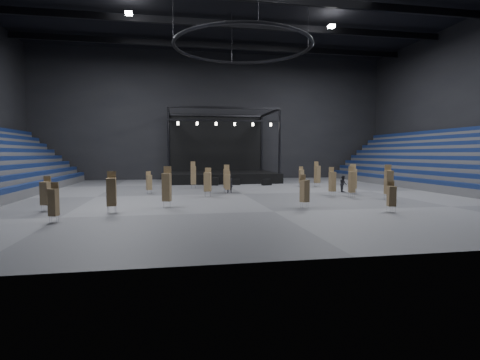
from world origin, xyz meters
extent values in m
plane|color=#535356|center=(0.00, 0.00, 0.00)|extent=(50.00, 50.00, 0.00)
cube|color=black|center=(0.00, 21.00, 9.00)|extent=(50.00, 0.20, 18.00)
cube|color=#0E1940|center=(-18.12, 0.00, 0.95)|extent=(0.59, 40.00, 0.40)
cube|color=#0E1940|center=(-19.02, 0.00, 1.70)|extent=(0.59, 40.00, 0.40)
cube|color=#49494B|center=(21.40, 0.00, 0.38)|extent=(7.20, 40.00, 0.75)
cube|color=#0E1940|center=(18.12, 0.00, 0.95)|extent=(0.59, 40.00, 0.40)
cube|color=#49494B|center=(21.85, 0.00, 0.75)|extent=(6.30, 40.00, 1.50)
cube|color=#0E1940|center=(19.02, 0.00, 1.70)|extent=(0.59, 40.00, 0.40)
cube|color=#49494B|center=(22.30, 0.00, 1.12)|extent=(5.40, 40.00, 2.25)
cube|color=#0E1940|center=(19.91, 0.00, 2.45)|extent=(0.59, 40.00, 0.40)
cube|color=#49494B|center=(22.75, 0.00, 1.50)|extent=(4.50, 40.00, 3.00)
cube|color=#0E1940|center=(20.82, 0.00, 3.20)|extent=(0.59, 40.00, 0.40)
cube|color=#49494B|center=(23.20, 0.00, 1.88)|extent=(3.60, 40.00, 3.75)
cube|color=#0E1940|center=(21.71, 0.00, 3.95)|extent=(0.59, 40.00, 0.40)
cube|color=#49494B|center=(23.65, 0.00, 2.25)|extent=(2.70, 40.00, 4.50)
cube|color=#0E1940|center=(22.61, 0.00, 4.70)|extent=(0.59, 40.00, 0.40)
cube|color=#49494B|center=(24.10, 0.00, 2.62)|extent=(1.80, 40.00, 5.25)
cube|color=#0E1940|center=(23.52, 0.00, 5.45)|extent=(0.59, 40.00, 0.40)
cube|color=black|center=(0.00, 15.50, 0.60)|extent=(14.00, 10.00, 1.20)
cube|color=black|center=(0.00, 20.30, 5.20)|extent=(13.30, 0.30, 8.00)
cylinder|color=black|center=(-6.60, 10.90, 5.10)|extent=(0.24, 0.24, 7.80)
cylinder|color=black|center=(-6.60, 20.10, 5.10)|extent=(0.24, 0.24, 7.80)
cylinder|color=black|center=(6.60, 10.90, 5.10)|extent=(0.24, 0.24, 7.80)
cylinder|color=black|center=(6.60, 20.10, 5.10)|extent=(0.24, 0.24, 7.80)
cube|color=black|center=(0.00, 10.90, 9.00)|extent=(13.40, 0.25, 0.25)
cube|color=black|center=(0.00, 20.10, 9.00)|extent=(13.40, 0.25, 0.25)
cube|color=black|center=(0.00, 10.90, 7.50)|extent=(13.40, 0.20, 0.20)
cylinder|color=white|center=(-5.50, 10.90, 7.10)|extent=(0.24, 0.24, 0.35)
cylinder|color=white|center=(-3.30, 10.90, 7.10)|extent=(0.24, 0.24, 0.35)
cylinder|color=white|center=(-1.10, 10.90, 7.10)|extent=(0.24, 0.24, 0.35)
cylinder|color=white|center=(1.10, 10.90, 7.10)|extent=(0.24, 0.24, 0.35)
cylinder|color=white|center=(3.30, 10.90, 7.10)|extent=(0.24, 0.24, 0.35)
cylinder|color=white|center=(5.50, 10.90, 7.10)|extent=(0.24, 0.24, 0.35)
torus|color=black|center=(0.00, 0.00, 13.00)|extent=(12.30, 12.30, 0.30)
cylinder|color=black|center=(6.00, 0.00, 15.50)|extent=(0.04, 0.04, 5.00)
cylinder|color=black|center=(0.00, 6.00, 15.50)|extent=(0.04, 0.04, 5.00)
cylinder|color=black|center=(-6.00, 0.00, 15.50)|extent=(0.04, 0.04, 5.00)
cube|color=black|center=(0.00, 7.00, 17.20)|extent=(49.00, 0.35, 0.70)
cube|color=black|center=(0.00, 15.00, 17.20)|extent=(49.00, 0.35, 0.70)
cube|color=white|center=(-10.00, 4.00, 16.60)|extent=(0.60, 0.60, 0.25)
cube|color=white|center=(10.00, 4.00, 16.60)|extent=(0.60, 0.60, 0.25)
cube|color=black|center=(-1.71, 9.63, 0.46)|extent=(1.49, 0.97, 0.91)
cube|color=black|center=(1.01, 9.77, 0.35)|extent=(1.16, 0.88, 0.69)
cube|color=black|center=(4.43, 8.66, 0.36)|extent=(1.19, 0.84, 0.72)
cylinder|color=silver|center=(9.76, -1.57, 0.23)|extent=(0.03, 0.03, 0.46)
cylinder|color=silver|center=(9.76, -1.14, 0.23)|extent=(0.03, 0.03, 0.46)
cylinder|color=silver|center=(10.19, -1.57, 0.23)|extent=(0.03, 0.03, 0.46)
cylinder|color=silver|center=(10.19, -1.14, 0.23)|extent=(0.03, 0.03, 0.46)
cube|color=olive|center=(9.98, -1.36, 1.34)|extent=(0.66, 0.66, 1.77)
cube|color=olive|center=(10.03, -1.13, 2.18)|extent=(0.53, 0.19, 0.98)
cylinder|color=silver|center=(-1.50, 0.17, 0.19)|extent=(0.03, 0.03, 0.38)
cylinder|color=silver|center=(-1.50, 0.54, 0.19)|extent=(0.03, 0.03, 0.38)
cylinder|color=silver|center=(-1.14, 0.17, 0.19)|extent=(0.03, 0.03, 0.38)
cylinder|color=silver|center=(-1.14, 0.54, 0.19)|extent=(0.03, 0.03, 0.38)
cube|color=olive|center=(-1.32, 0.36, 1.06)|extent=(0.55, 0.55, 1.34)
cube|color=olive|center=(-1.28, 0.54, 1.68)|extent=(0.44, 0.15, 0.74)
cylinder|color=silver|center=(-1.46, 1.30, 0.22)|extent=(0.03, 0.03, 0.44)
cylinder|color=silver|center=(-1.46, 1.71, 0.22)|extent=(0.03, 0.03, 0.44)
cylinder|color=silver|center=(-1.04, 1.30, 0.22)|extent=(0.03, 0.03, 0.44)
cylinder|color=silver|center=(-1.04, 1.71, 0.22)|extent=(0.03, 0.03, 0.44)
cube|color=olive|center=(-1.25, 1.50, 1.30)|extent=(0.63, 0.63, 1.73)
cube|color=olive|center=(-1.20, 1.72, 2.12)|extent=(0.51, 0.18, 0.95)
cylinder|color=silver|center=(10.20, -6.54, 0.22)|extent=(0.03, 0.03, 0.45)
cylinder|color=silver|center=(10.20, -6.11, 0.22)|extent=(0.03, 0.03, 0.45)
cylinder|color=silver|center=(10.63, -6.54, 0.22)|extent=(0.03, 0.03, 0.45)
cylinder|color=silver|center=(10.63, -6.11, 0.22)|extent=(0.03, 0.03, 0.45)
cube|color=olive|center=(10.41, -6.32, 1.38)|extent=(0.62, 0.62, 1.86)
cube|color=olive|center=(10.45, -6.10, 2.25)|extent=(0.52, 0.15, 1.02)
cylinder|color=silver|center=(2.25, -9.48, 0.20)|extent=(0.03, 0.03, 0.40)
cylinder|color=silver|center=(2.25, -9.11, 0.20)|extent=(0.03, 0.03, 0.40)
cylinder|color=silver|center=(2.62, -9.48, 0.20)|extent=(0.03, 0.03, 0.40)
cylinder|color=silver|center=(2.62, -9.11, 0.20)|extent=(0.03, 0.03, 0.40)
cube|color=olive|center=(2.44, -9.29, 1.13)|extent=(0.62, 0.62, 1.47)
cube|color=olive|center=(2.36, -9.11, 1.82)|extent=(0.45, 0.22, 0.81)
cylinder|color=silver|center=(-12.52, -12.17, 0.17)|extent=(0.03, 0.03, 0.35)
cylinder|color=silver|center=(-12.52, -11.83, 0.17)|extent=(0.03, 0.03, 0.35)
cylinder|color=silver|center=(-12.19, -12.17, 0.17)|extent=(0.03, 0.03, 0.35)
cylinder|color=silver|center=(-12.19, -11.83, 0.17)|extent=(0.03, 0.03, 0.35)
cube|color=olive|center=(-12.36, -12.00, 1.06)|extent=(0.51, 0.51, 1.42)
cube|color=olive|center=(-12.32, -11.83, 1.72)|extent=(0.40, 0.15, 0.78)
cylinder|color=silver|center=(-8.45, 1.35, 0.18)|extent=(0.03, 0.03, 0.36)
cylinder|color=silver|center=(-8.45, 1.69, 0.18)|extent=(0.03, 0.03, 0.36)
cylinder|color=silver|center=(-8.10, 1.35, 0.18)|extent=(0.03, 0.03, 0.36)
cylinder|color=silver|center=(-8.10, 1.69, 0.18)|extent=(0.03, 0.03, 0.36)
cube|color=olive|center=(-8.27, 1.52, 1.04)|extent=(0.57, 0.57, 1.34)
cube|color=olive|center=(-8.34, 1.69, 1.66)|extent=(0.41, 0.21, 0.74)
cylinder|color=silver|center=(-4.25, 6.14, 0.21)|extent=(0.03, 0.03, 0.42)
cylinder|color=silver|center=(-4.25, 6.53, 0.21)|extent=(0.03, 0.03, 0.42)
cylinder|color=silver|center=(-3.85, 6.14, 0.21)|extent=(0.03, 0.03, 0.42)
cylinder|color=silver|center=(-3.85, 6.53, 0.21)|extent=(0.03, 0.03, 0.42)
cube|color=olive|center=(-4.05, 6.33, 1.37)|extent=(0.55, 0.55, 1.91)
cube|color=olive|center=(-4.07, 6.54, 2.28)|extent=(0.48, 0.11, 1.05)
cylinder|color=silver|center=(7.67, 6.34, 0.19)|extent=(0.03, 0.03, 0.39)
cylinder|color=silver|center=(7.67, 6.71, 0.19)|extent=(0.03, 0.03, 0.39)
cylinder|color=silver|center=(8.04, 6.34, 0.19)|extent=(0.03, 0.03, 0.39)
cylinder|color=silver|center=(8.04, 6.71, 0.19)|extent=(0.03, 0.03, 0.39)
cube|color=olive|center=(7.85, 6.52, 1.12)|extent=(0.50, 0.50, 1.46)
cube|color=olive|center=(7.87, 6.72, 1.80)|extent=(0.45, 0.09, 0.80)
cylinder|color=silver|center=(-3.52, -1.85, 0.23)|extent=(0.03, 0.03, 0.46)
cylinder|color=silver|center=(-3.52, -1.42, 0.23)|extent=(0.03, 0.03, 0.46)
cylinder|color=silver|center=(-3.09, -1.85, 0.23)|extent=(0.03, 0.03, 0.46)
cylinder|color=silver|center=(-3.09, -1.42, 0.23)|extent=(0.03, 0.03, 0.46)
cube|color=olive|center=(-3.31, -1.63, 1.25)|extent=(0.69, 0.69, 1.59)
cube|color=olive|center=(-3.23, -1.42, 2.00)|extent=(0.52, 0.23, 0.87)
cylinder|color=silver|center=(6.90, -12.18, 0.19)|extent=(0.03, 0.03, 0.37)
cylinder|color=silver|center=(6.90, -11.82, 0.19)|extent=(0.03, 0.03, 0.37)
cylinder|color=silver|center=(7.25, -12.18, 0.19)|extent=(0.03, 0.03, 0.37)
cylinder|color=silver|center=(7.25, -11.82, 0.19)|extent=(0.03, 0.03, 0.37)
cube|color=olive|center=(7.07, -12.00, 0.99)|extent=(0.53, 0.53, 1.24)
cube|color=olive|center=(7.11, -11.82, 1.57)|extent=(0.43, 0.14, 0.68)
cylinder|color=silver|center=(8.32, -4.19, 0.19)|extent=(0.03, 0.03, 0.39)
cylinder|color=silver|center=(8.32, -3.83, 0.19)|extent=(0.03, 0.03, 0.39)
cylinder|color=silver|center=(8.68, -4.19, 0.19)|extent=(0.03, 0.03, 0.39)
cylinder|color=silver|center=(8.68, -3.83, 0.19)|extent=(0.03, 0.03, 0.39)
cube|color=olive|center=(8.50, -4.01, 1.26)|extent=(0.48, 0.48, 1.75)
cube|color=olive|center=(8.51, -3.82, 2.09)|extent=(0.44, 0.07, 0.96)
cylinder|color=silver|center=(9.18, 5.53, 0.22)|extent=(0.03, 0.03, 0.43)
cylinder|color=silver|center=(9.18, 5.94, 0.22)|extent=(0.03, 0.03, 0.43)
cylinder|color=silver|center=(9.59, 5.53, 0.22)|extent=(0.03, 0.03, 0.43)
cylinder|color=silver|center=(9.59, 5.94, 0.22)|extent=(0.03, 0.03, 0.43)
cube|color=olive|center=(9.39, 5.74, 1.37)|extent=(0.61, 0.61, 1.87)
cube|color=olive|center=(9.35, 5.95, 2.25)|extent=(0.50, 0.16, 1.03)
cylinder|color=silver|center=(-14.20, -8.09, 0.21)|extent=(0.03, 0.03, 0.42)
cylinder|color=silver|center=(-14.20, -7.69, 0.21)|extent=(0.03, 0.03, 0.42)
cylinder|color=silver|center=(-13.80, -8.09, 0.21)|extent=(0.03, 0.03, 0.42)
cylinder|color=silver|center=(-13.80, -7.69, 0.21)|extent=(0.03, 0.03, 0.42)
cube|color=olive|center=(-14.00, -7.89, 1.14)|extent=(0.63, 0.63, 1.45)
cube|color=olive|center=(-13.94, -7.69, 1.81)|extent=(0.47, 0.21, 0.80)
cylinder|color=silver|center=(-6.80, -7.76, 0.22)|extent=(0.03, 0.03, 0.44)
cylinder|color=silver|center=(-6.80, -7.34, 0.22)|extent=(0.03, 0.03, 0.44)
cylinder|color=silver|center=(-6.38, -7.76, 0.22)|extent=(0.03, 0.03, 0.44)
cylinder|color=silver|center=(-6.38, -7.34, 0.22)|extent=(0.03, 0.03, 0.44)
cube|color=olive|center=(-6.59, -7.55, 1.38)|extent=(0.66, 0.66, 1.87)
cube|color=olive|center=(-6.53, -7.34, 2.26)|extent=(0.51, 0.20, 1.03)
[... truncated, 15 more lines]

